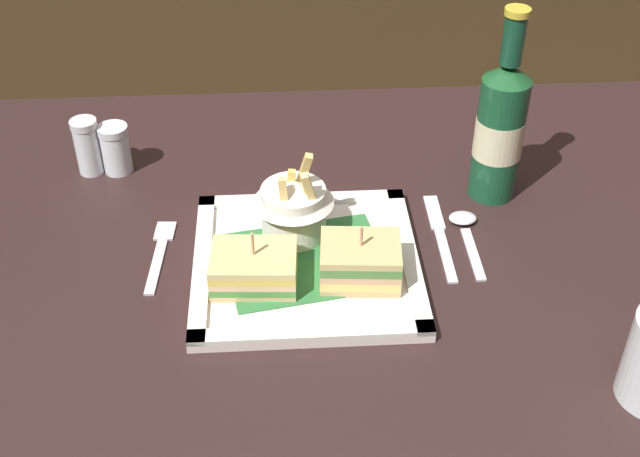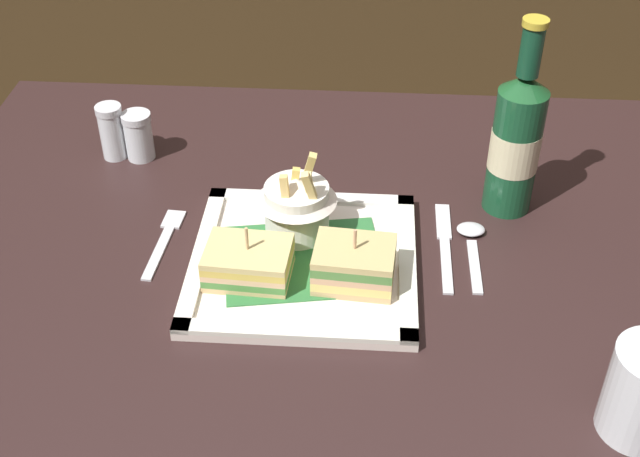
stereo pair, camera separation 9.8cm
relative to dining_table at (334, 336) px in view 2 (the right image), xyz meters
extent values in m
cube|color=black|center=(0.00, 0.00, 0.14)|extent=(1.07, 0.78, 0.04)
cylinder|color=black|center=(-0.45, 0.31, -0.24)|extent=(0.08, 0.08, 0.72)
cylinder|color=black|center=(0.45, 0.31, -0.24)|extent=(0.08, 0.08, 0.72)
cube|color=white|center=(-0.04, -0.05, 0.16)|extent=(0.26, 0.26, 0.01)
cube|color=#2F7339|center=(-0.04, -0.05, 0.17)|extent=(0.21, 0.17, 0.00)
cube|color=white|center=(-0.04, -0.17, 0.17)|extent=(0.26, 0.02, 0.01)
cube|color=white|center=(-0.04, 0.08, 0.17)|extent=(0.26, 0.02, 0.01)
cube|color=white|center=(-0.16, -0.05, 0.17)|extent=(0.02, 0.26, 0.01)
cube|color=white|center=(0.09, -0.05, 0.17)|extent=(0.02, 0.26, 0.01)
cube|color=#DCB97C|center=(-0.10, -0.08, 0.17)|extent=(0.10, 0.08, 0.01)
cube|color=#4F8D41|center=(-0.10, -0.08, 0.18)|extent=(0.10, 0.08, 0.01)
cube|color=#E5BA8B|center=(-0.10, -0.08, 0.19)|extent=(0.10, 0.08, 0.01)
cube|color=#DFC052|center=(-0.10, -0.08, 0.20)|extent=(0.10, 0.08, 0.01)
cube|color=#D8C27C|center=(-0.10, -0.08, 0.21)|extent=(0.10, 0.08, 0.01)
cylinder|color=tan|center=(-0.10, -0.08, 0.20)|extent=(0.00, 0.00, 0.07)
cube|color=tan|center=(0.02, -0.08, 0.17)|extent=(0.10, 0.08, 0.01)
cube|color=#E6D173|center=(0.02, -0.08, 0.18)|extent=(0.10, 0.08, 0.01)
cube|color=tan|center=(0.02, -0.08, 0.19)|extent=(0.10, 0.08, 0.01)
cube|color=#518740|center=(0.02, -0.08, 0.20)|extent=(0.10, 0.08, 0.01)
cube|color=tan|center=(0.02, -0.08, 0.21)|extent=(0.10, 0.08, 0.01)
cylinder|color=tan|center=(0.02, -0.08, 0.21)|extent=(0.00, 0.00, 0.07)
cylinder|color=white|center=(-0.05, 0.01, 0.20)|extent=(0.08, 0.08, 0.07)
cone|color=white|center=(-0.05, 0.01, 0.23)|extent=(0.10, 0.10, 0.03)
cube|color=#EAC472|center=(-0.06, -0.01, 0.23)|extent=(0.01, 0.01, 0.06)
cube|color=#F2D883|center=(-0.03, 0.00, 0.24)|extent=(0.01, 0.02, 0.06)
cube|color=#DEC05D|center=(-0.05, 0.01, 0.23)|extent=(0.01, 0.01, 0.05)
cube|color=#F0D07F|center=(-0.03, -0.01, 0.24)|extent=(0.02, 0.02, 0.07)
cube|color=#E3C971|center=(-0.04, 0.02, 0.24)|extent=(0.03, 0.02, 0.07)
cylinder|color=#174C2C|center=(0.22, 0.09, 0.24)|extent=(0.06, 0.06, 0.17)
cone|color=#1A4F26|center=(0.22, 0.09, 0.34)|extent=(0.06, 0.06, 0.02)
cylinder|color=#124129|center=(0.22, 0.09, 0.38)|extent=(0.03, 0.03, 0.06)
cylinder|color=gold|center=(0.22, 0.09, 0.41)|extent=(0.03, 0.03, 0.01)
cylinder|color=beige|center=(0.22, 0.09, 0.24)|extent=(0.06, 0.06, 0.05)
cube|color=silver|center=(-0.21, -0.03, 0.16)|extent=(0.02, 0.10, 0.00)
cube|color=silver|center=(-0.21, 0.03, 0.16)|extent=(0.03, 0.04, 0.00)
cube|color=silver|center=(0.13, -0.03, 0.16)|extent=(0.01, 0.10, 0.00)
cube|color=silver|center=(0.13, 0.05, 0.16)|extent=(0.02, 0.07, 0.00)
cube|color=silver|center=(0.17, -0.03, 0.16)|extent=(0.01, 0.10, 0.00)
ellipsoid|color=silver|center=(0.17, 0.03, 0.16)|extent=(0.04, 0.03, 0.01)
cylinder|color=silver|center=(-0.32, 0.18, 0.19)|extent=(0.03, 0.03, 0.07)
cylinder|color=white|center=(-0.32, 0.18, 0.18)|extent=(0.03, 0.03, 0.04)
cylinder|color=silver|center=(-0.32, 0.18, 0.23)|extent=(0.04, 0.04, 0.01)
cylinder|color=silver|center=(-0.28, 0.18, 0.19)|extent=(0.04, 0.04, 0.06)
cylinder|color=#412D2C|center=(-0.28, 0.18, 0.18)|extent=(0.03, 0.03, 0.03)
cylinder|color=silver|center=(-0.28, 0.18, 0.22)|extent=(0.04, 0.04, 0.01)
camera|label=1|loc=(-0.06, -0.80, 0.80)|focal=46.91mm
camera|label=2|loc=(0.03, -0.80, 0.80)|focal=46.91mm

